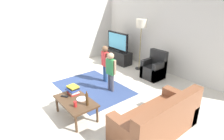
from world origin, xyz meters
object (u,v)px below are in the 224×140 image
Objects in this scene: book_stack at (73,90)px; plate at (81,99)px; tv_remote at (64,96)px; child_near_tv at (105,60)px; tv_stand at (118,57)px; soda_can at (75,104)px; child_center at (111,68)px; floor_lamp at (141,26)px; coffee_table at (76,102)px; armchair at (154,69)px; bottle at (87,99)px; tv at (118,42)px; couch at (159,122)px.

plate is at bearing 2.65° from book_stack.
child_near_tv is at bearing 82.67° from tv_remote.
soda_can is (2.36, -3.16, 0.24)m from tv_stand.
child_center reaches higher than tv_stand.
soda_can reaches higher than tv_remote.
floor_lamp is at bearing 104.93° from book_stack.
child_near_tv is 1.94m from coffee_table.
book_stack is at bearing 62.57° from tv_remote.
armchair is 7.50× the size of soda_can.
coffee_table is 0.14m from plate.
bottle reaches higher than tv_remote.
tv is 3.65m from plate.
child_center is 3.74× the size of book_stack.
coffee_table is 0.31m from tv_remote.
tv is at bearing 125.31° from coffee_table.
armchair is 0.51× the size of floor_lamp.
book_stack is 0.93× the size of bottle.
floor_lamp is 3.55m from bottle.
tv reaches higher than child_center.
bottle is 0.65m from tv_remote.
child_center is (-1.96, 0.40, 0.38)m from couch.
floor_lamp is at bearing 8.49° from tv_stand.
book_stack is 0.36m from plate.
floor_lamp is 5.56× the size of bottle.
child_near_tv is at bearing -87.75° from floor_lamp.
plate is at bearing -83.49° from armchair.
floor_lamp is 1.59× the size of child_center.
plate is (1.17, -3.07, -1.12)m from floor_lamp.
tv is 5.00× the size of plate.
couch is at bearing -29.61° from tv.
couch is 3.66m from floor_lamp.
tv is 0.96× the size of child_near_tv.
tv_stand is 1.07× the size of child_center.
plate is at bearing -150.11° from couch.
tv_remote is (-0.60, -0.22, -0.13)m from bottle.
bottle is (2.46, -2.92, -0.29)m from tv.
couch is 5.62× the size of bottle.
couch is 1.58× the size of child_near_tv.
couch is at bearing -0.54° from tv_remote.
book_stack reaches higher than soda_can.
tv is 9.17× the size of soda_can.
book_stack is 2.49× the size of soda_can.
child_near_tv is 6.71× the size of tv_remote.
armchair is at bearing 60.88° from child_near_tv.
soda_can is at bearing -114.44° from bottle.
coffee_table is 5.88× the size of tv_remote.
child_center is at bearing -70.51° from floor_lamp.
armchair is at bearing 99.08° from soda_can.
child_center is at bearing 122.26° from bottle.
child_center reaches higher than book_stack.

